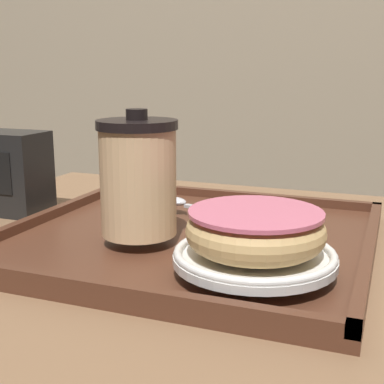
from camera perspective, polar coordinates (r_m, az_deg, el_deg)
cafe_table at (r=0.73m, az=-0.19°, el=-18.89°), size 0.77×0.66×0.72m
serving_tray at (r=0.64m, az=0.00°, el=-4.97°), size 0.41×0.39×0.02m
coffee_cup_front at (r=0.59m, az=-5.77°, el=1.60°), size 0.09×0.09×0.14m
plate_with_chocolate_donut at (r=0.51m, az=6.69°, el=-6.81°), size 0.16×0.16×0.01m
donut_chocolate_glazed at (r=0.50m, az=6.77°, el=-4.02°), size 0.13×0.13×0.04m
spoon at (r=0.71m, az=-0.55°, el=-1.27°), size 0.14×0.04×0.01m
napkin_dispenser at (r=0.81m, az=-18.91°, el=1.99°), size 0.11×0.07×0.12m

